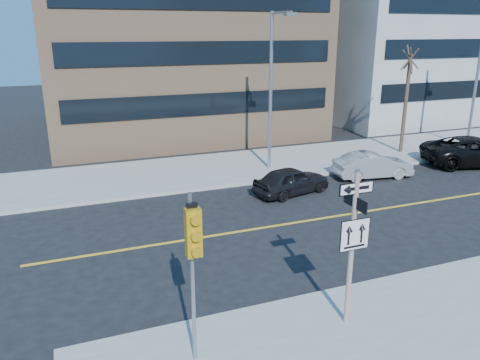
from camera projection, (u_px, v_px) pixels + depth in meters
name	position (u px, v px, depth m)	size (l,w,h in m)	color
ground	(299.00, 280.00, 14.25)	(120.00, 120.00, 0.00)	black
far_sidewalk	(454.00, 143.00, 31.06)	(66.00, 6.00, 0.15)	gray
sign_pole	(353.00, 240.00, 11.27)	(0.92, 0.92, 4.06)	beige
traffic_signal	(193.00, 246.00, 9.59)	(0.32, 0.45, 4.00)	gray
parked_car_a	(292.00, 181.00, 21.56)	(3.76, 1.51, 1.28)	black
parked_car_b	(373.00, 165.00, 23.91)	(4.01, 1.40, 1.32)	gray
parked_car_c	(476.00, 151.00, 26.11)	(5.78, 2.66, 1.61)	black
streetlight_a	(273.00, 82.00, 23.72)	(0.55, 2.25, 8.00)	gray
street_tree_west	(410.00, 61.00, 27.06)	(1.80, 1.80, 6.35)	#3B2D23
building_brick	(168.00, 5.00, 34.38)	(18.00, 18.00, 18.00)	tan
building_grey_mid	(415.00, 27.00, 41.51)	(20.00, 16.00, 15.00)	#95989A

